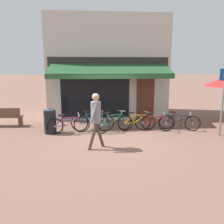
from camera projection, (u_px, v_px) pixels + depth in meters
name	position (u px, v px, depth m)	size (l,w,h in m)	color
ground_plane	(108.00, 138.00, 8.24)	(160.00, 160.00, 0.00)	brown
shop_front	(107.00, 68.00, 12.12)	(6.18, 4.50, 5.22)	beige
bike_rack_rail	(123.00, 119.00, 9.30)	(5.26, 0.04, 0.57)	#47494F
bicycle_purple	(68.00, 125.00, 8.82)	(1.74, 0.52, 0.83)	black
bicycle_blue	(92.00, 122.00, 9.13)	(1.80, 0.52, 0.87)	black
bicycle_green	(113.00, 123.00, 9.06)	(1.68, 0.94, 0.87)	black
bicycle_orange	(137.00, 122.00, 9.28)	(1.70, 0.52, 0.81)	black
bicycle_red	(154.00, 123.00, 9.19)	(1.61, 0.62, 0.80)	black
bicycle_black	(179.00, 122.00, 9.33)	(1.63, 0.73, 0.79)	black
pedestrian_adult	(96.00, 114.00, 7.03)	(0.58, 0.59, 1.85)	#47382D
litter_bin	(50.00, 120.00, 8.82)	(0.49, 0.49, 1.06)	black
parking_sign	(223.00, 95.00, 8.26)	(0.44, 0.07, 2.65)	slate
park_bench	(4.00, 116.00, 9.86)	(1.62, 0.53, 0.87)	brown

